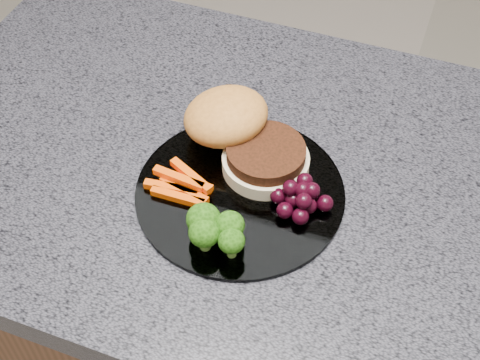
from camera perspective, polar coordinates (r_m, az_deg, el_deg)
name	(u,v)px	position (r m, az deg, el deg)	size (l,w,h in m)	color
island_cabinet	(311,360)	(1.24, 6.11, -15.02)	(1.20, 0.60, 0.86)	brown
countertop	(340,201)	(0.86, 8.53, -1.76)	(1.20, 0.60, 0.04)	#47464F
plate	(240,192)	(0.83, 0.00, -1.04)	(0.26, 0.26, 0.01)	white
burger	(240,133)	(0.86, -0.03, 3.99)	(0.20, 0.17, 0.06)	beige
carrot_sticks	(182,185)	(0.83, -5.00, -0.44)	(0.09, 0.06, 0.02)	#FD5004
broccoli	(214,228)	(0.76, -2.22, -4.13)	(0.08, 0.06, 0.05)	#659636
grape_bunch	(300,196)	(0.80, 5.12, -1.35)	(0.08, 0.07, 0.04)	black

